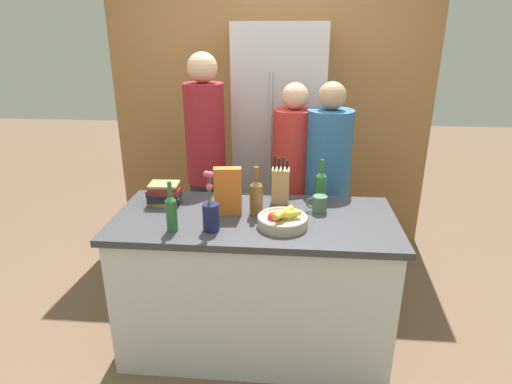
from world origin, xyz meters
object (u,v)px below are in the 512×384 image
at_px(cereal_box, 228,191).
at_px(bottle_oil, 171,212).
at_px(fruit_bowl, 282,220).
at_px(bottle_vinegar, 321,186).
at_px(person_in_red_tee, 327,182).
at_px(flower_vase, 211,213).
at_px(coffee_mug, 319,204).
at_px(bottle_wine, 256,196).
at_px(knife_block, 280,185).
at_px(refrigerator, 278,146).
at_px(person_in_blue, 293,178).
at_px(book_stack, 164,193).
at_px(person_at_sink, 206,159).

xyz_separation_m(cereal_box, bottle_oil, (-0.27, -0.25, -0.03)).
bearing_deg(fruit_bowl, bottle_vinegar, 58.85).
bearing_deg(fruit_bowl, person_in_red_tee, 68.02).
height_order(flower_vase, coffee_mug, flower_vase).
xyz_separation_m(cereal_box, bottle_vinegar, (0.55, 0.23, -0.03)).
height_order(bottle_wine, person_in_red_tee, person_in_red_tee).
height_order(knife_block, flower_vase, flower_vase).
bearing_deg(coffee_mug, knife_block, 149.69).
relative_size(refrigerator, fruit_bowl, 7.04).
bearing_deg(bottle_vinegar, bottle_wine, -150.12).
bearing_deg(person_in_blue, person_in_red_tee, 1.81).
xyz_separation_m(book_stack, bottle_vinegar, (0.98, 0.11, 0.04)).
bearing_deg(fruit_bowl, cereal_box, 155.48).
bearing_deg(cereal_box, person_in_red_tee, 43.50).
height_order(fruit_bowl, coffee_mug, fruit_bowl).
bearing_deg(fruit_bowl, bottle_oil, -170.37).
bearing_deg(book_stack, refrigerator, 58.73).
bearing_deg(cereal_box, book_stack, 163.73).
distance_m(cereal_box, person_in_blue, 0.80).
bearing_deg(refrigerator, person_in_red_tee, -60.23).
relative_size(refrigerator, person_in_blue, 1.25).
relative_size(bottle_vinegar, person_in_red_tee, 0.18).
distance_m(book_stack, bottle_oil, 0.40).
xyz_separation_m(book_stack, person_in_blue, (0.80, 0.57, -0.07)).
distance_m(flower_vase, coffee_mug, 0.68).
distance_m(coffee_mug, book_stack, 0.96).
bearing_deg(book_stack, person_at_sink, 73.28).
bearing_deg(person_in_blue, fruit_bowl, -69.34).
distance_m(cereal_box, bottle_oil, 0.37).
distance_m(book_stack, bottle_wine, 0.60).
height_order(refrigerator, knife_block, refrigerator).
distance_m(cereal_box, book_stack, 0.45).
bearing_deg(bottle_oil, knife_block, 39.16).
xyz_separation_m(flower_vase, bottle_wine, (0.23, 0.24, 0.01)).
relative_size(knife_block, person_in_blue, 0.19).
bearing_deg(flower_vase, bottle_vinegar, 36.75).
distance_m(flower_vase, bottle_oil, 0.21).
bearing_deg(flower_vase, cereal_box, 74.90).
xyz_separation_m(refrigerator, fruit_bowl, (0.07, -1.39, -0.05)).
bearing_deg(flower_vase, person_at_sink, 102.51).
distance_m(book_stack, person_at_sink, 0.57).
bearing_deg(flower_vase, bottle_wine, 46.17).
relative_size(refrigerator, bottle_vinegar, 7.03).
relative_size(refrigerator, person_at_sink, 1.11).
bearing_deg(bottle_oil, cereal_box, 42.57).
distance_m(fruit_bowl, bottle_oil, 0.61).
relative_size(knife_block, bottle_vinegar, 1.07).
distance_m(bottle_wine, person_in_blue, 0.72).
distance_m(fruit_bowl, coffee_mug, 0.31).
xyz_separation_m(bottle_vinegar, person_in_red_tee, (0.07, 0.36, -0.10)).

